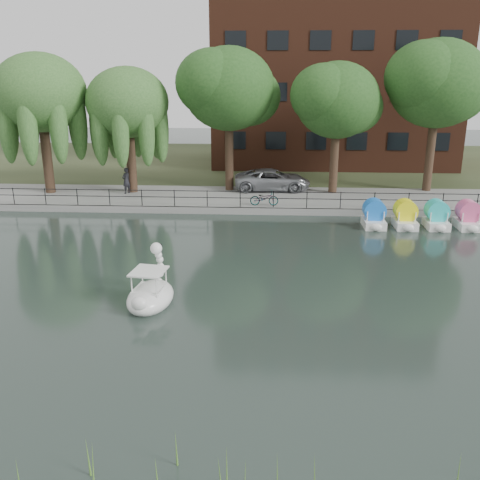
# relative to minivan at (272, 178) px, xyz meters

# --- Properties ---
(ground_plane) EXTENTS (120.00, 120.00, 0.00)m
(ground_plane) POSITION_rel_minivan_xyz_m (-1.95, -17.99, -1.22)
(ground_plane) COLOR #33423A
(promenade) EXTENTS (40.00, 6.00, 0.40)m
(promenade) POSITION_rel_minivan_xyz_m (-1.95, -1.99, -1.02)
(promenade) COLOR gray
(promenade) RESTS_ON ground_plane
(kerb) EXTENTS (40.00, 0.25, 0.40)m
(kerb) POSITION_rel_minivan_xyz_m (-1.95, -4.94, -1.02)
(kerb) COLOR gray
(kerb) RESTS_ON ground_plane
(land_strip) EXTENTS (60.00, 22.00, 0.36)m
(land_strip) POSITION_rel_minivan_xyz_m (-1.95, 12.01, -1.04)
(land_strip) COLOR #47512D
(land_strip) RESTS_ON ground_plane
(railing) EXTENTS (32.00, 0.05, 1.00)m
(railing) POSITION_rel_minivan_xyz_m (-1.95, -4.74, -0.08)
(railing) COLOR black
(railing) RESTS_ON promenade
(apartment_building) EXTENTS (20.00, 10.07, 18.00)m
(apartment_building) POSITION_rel_minivan_xyz_m (5.05, 11.98, 8.14)
(apartment_building) COLOR #4C1E16
(apartment_building) RESTS_ON land_strip
(willow_left) EXTENTS (5.88, 5.88, 9.01)m
(willow_left) POSITION_rel_minivan_xyz_m (-14.95, -1.49, 5.65)
(willow_left) COLOR #473323
(willow_left) RESTS_ON promenade
(willow_mid) EXTENTS (5.32, 5.32, 8.15)m
(willow_mid) POSITION_rel_minivan_xyz_m (-9.45, -0.99, 5.03)
(willow_mid) COLOR #473323
(willow_mid) RESTS_ON promenade
(broadleaf_center) EXTENTS (6.00, 6.00, 9.25)m
(broadleaf_center) POSITION_rel_minivan_xyz_m (-2.95, 0.01, 5.84)
(broadleaf_center) COLOR #473323
(broadleaf_center) RESTS_ON promenade
(broadleaf_right) EXTENTS (5.40, 5.40, 8.32)m
(broadleaf_right) POSITION_rel_minivan_xyz_m (4.05, -0.49, 5.17)
(broadleaf_right) COLOR #473323
(broadleaf_right) RESTS_ON promenade
(broadleaf_far) EXTENTS (6.30, 6.30, 9.71)m
(broadleaf_far) POSITION_rel_minivan_xyz_m (10.55, 0.51, 6.18)
(broadleaf_far) COLOR #473323
(broadleaf_far) RESTS_ON promenade
(minivan) EXTENTS (2.91, 5.99, 1.64)m
(minivan) POSITION_rel_minivan_xyz_m (0.00, 0.00, 0.00)
(minivan) COLOR gray
(minivan) RESTS_ON promenade
(bicycle) EXTENTS (0.64, 1.73, 1.00)m
(bicycle) POSITION_rel_minivan_xyz_m (-0.50, -4.28, -0.32)
(bicycle) COLOR gray
(bicycle) RESTS_ON promenade
(pedestrian) EXTENTS (0.78, 0.86, 1.98)m
(pedestrian) POSITION_rel_minivan_xyz_m (-9.72, -1.51, 0.17)
(pedestrian) COLOR black
(pedestrian) RESTS_ON promenade
(swan_boat) EXTENTS (1.95, 2.75, 2.16)m
(swan_boat) POSITION_rel_minivan_xyz_m (-4.57, -17.93, -0.75)
(swan_boat) COLOR white
(swan_boat) RESTS_ON ground_plane
(pedal_boat_row) EXTENTS (9.65, 1.70, 1.40)m
(pedal_boat_row) POSITION_rel_minivan_xyz_m (9.86, -7.17, -0.61)
(pedal_boat_row) COLOR white
(pedal_boat_row) RESTS_ON ground_plane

